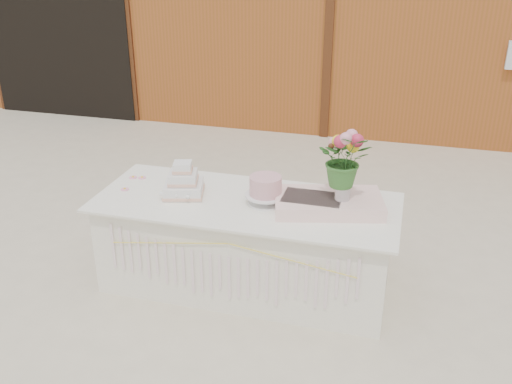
% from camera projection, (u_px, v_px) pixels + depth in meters
% --- Properties ---
extents(ground, '(80.00, 80.00, 0.00)m').
position_uv_depth(ground, '(247.00, 284.00, 4.81)').
color(ground, beige).
rests_on(ground, ground).
extents(barn, '(12.60, 4.60, 3.30)m').
position_uv_depth(barn, '(348.00, 2.00, 9.38)').
color(barn, brown).
rests_on(barn, ground).
extents(cake_table, '(2.40, 1.00, 0.77)m').
position_uv_depth(cake_table, '(246.00, 244.00, 4.64)').
color(cake_table, white).
rests_on(cake_table, ground).
extents(wedding_cake, '(0.38, 0.38, 0.28)m').
position_uv_depth(wedding_cake, '(184.00, 184.00, 4.57)').
color(wedding_cake, white).
rests_on(wedding_cake, cake_table).
extents(pink_cake_stand, '(0.32, 0.32, 0.23)m').
position_uv_depth(pink_cake_stand, '(266.00, 189.00, 4.40)').
color(pink_cake_stand, white).
rests_on(pink_cake_stand, cake_table).
extents(satin_runner, '(0.90, 0.65, 0.10)m').
position_uv_depth(satin_runner, '(328.00, 203.00, 4.35)').
color(satin_runner, '#FFD6CD').
rests_on(satin_runner, cake_table).
extents(flower_vase, '(0.12, 0.12, 0.16)m').
position_uv_depth(flower_vase, '(343.00, 189.00, 4.26)').
color(flower_vase, '#ADADB2').
rests_on(flower_vase, satin_runner).
extents(bouquet, '(0.41, 0.36, 0.42)m').
position_uv_depth(bouquet, '(345.00, 153.00, 4.14)').
color(bouquet, '#306528').
rests_on(bouquet, flower_vase).
extents(loose_flowers, '(0.14, 0.33, 0.02)m').
position_uv_depth(loose_flowers, '(131.00, 181.00, 4.84)').
color(loose_flowers, pink).
rests_on(loose_flowers, cake_table).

